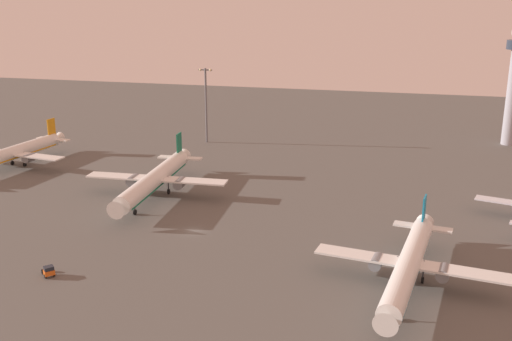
{
  "coord_description": "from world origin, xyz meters",
  "views": [
    {
      "loc": [
        43.36,
        -112.88,
        49.19
      ],
      "look_at": [
        4.86,
        35.57,
        4.0
      ],
      "focal_mm": 41.7,
      "sensor_mm": 36.0,
      "label": 1
    }
  ],
  "objects_px": {
    "airplane_taxiway_distant": "(409,264)",
    "pushback_tug": "(49,271)",
    "airplane_mid_apron": "(155,179)",
    "airplane_far_stand": "(12,153)",
    "apron_light_central": "(206,100)"
  },
  "relations": [
    {
      "from": "airplane_taxiway_distant",
      "to": "pushback_tug",
      "type": "distance_m",
      "value": 64.7
    },
    {
      "from": "airplane_taxiway_distant",
      "to": "airplane_mid_apron",
      "type": "xyz_separation_m",
      "value": [
        -62.93,
        34.32,
        0.39
      ]
    },
    {
      "from": "airplane_mid_apron",
      "to": "airplane_far_stand",
      "type": "height_order",
      "value": "airplane_mid_apron"
    },
    {
      "from": "airplane_far_stand",
      "to": "apron_light_central",
      "type": "xyz_separation_m",
      "value": [
        45.42,
        44.81,
        10.39
      ]
    },
    {
      "from": "airplane_taxiway_distant",
      "to": "apron_light_central",
      "type": "xyz_separation_m",
      "value": [
        -69.45,
        92.79,
        10.49
      ]
    },
    {
      "from": "airplane_far_stand",
      "to": "apron_light_central",
      "type": "bearing_deg",
      "value": -128.39
    },
    {
      "from": "apron_light_central",
      "to": "pushback_tug",
      "type": "bearing_deg",
      "value": -86.7
    },
    {
      "from": "airplane_mid_apron",
      "to": "pushback_tug",
      "type": "height_order",
      "value": "airplane_mid_apron"
    },
    {
      "from": "apron_light_central",
      "to": "airplane_taxiway_distant",
      "type": "bearing_deg",
      "value": -53.19
    },
    {
      "from": "airplane_taxiway_distant",
      "to": "apron_light_central",
      "type": "bearing_deg",
      "value": -45.22
    },
    {
      "from": "airplane_taxiway_distant",
      "to": "airplane_mid_apron",
      "type": "bearing_deg",
      "value": -20.64
    },
    {
      "from": "airplane_mid_apron",
      "to": "pushback_tug",
      "type": "distance_m",
      "value": 47.15
    },
    {
      "from": "airplane_far_stand",
      "to": "pushback_tug",
      "type": "height_order",
      "value": "airplane_far_stand"
    },
    {
      "from": "airplane_mid_apron",
      "to": "airplane_far_stand",
      "type": "distance_m",
      "value": 53.71
    },
    {
      "from": "airplane_mid_apron",
      "to": "pushback_tug",
      "type": "relative_size",
      "value": 13.62
    }
  ]
}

